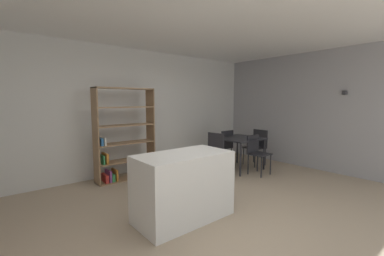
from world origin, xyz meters
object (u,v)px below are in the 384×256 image
(dining_chair_near, at_px, (256,151))
(dining_chair_far, at_px, (224,144))
(open_bookshelf, at_px, (122,139))
(dining_chair_window_side, at_px, (257,144))
(kitchen_island, at_px, (183,186))
(dining_chair_island_side, at_px, (218,150))
(dining_table, at_px, (239,141))

(dining_chair_near, xyz_separation_m, dining_chair_far, (0.00, 1.00, 0.00))
(open_bookshelf, height_order, dining_chair_window_side, open_bookshelf)
(dining_chair_far, bearing_deg, kitchen_island, 31.97)
(open_bookshelf, bearing_deg, dining_chair_island_side, -30.24)
(kitchen_island, relative_size, dining_chair_window_side, 1.48)
(kitchen_island, height_order, dining_chair_window_side, kitchen_island)
(dining_chair_island_side, bearing_deg, dining_chair_window_side, -97.71)
(dining_chair_near, distance_m, dining_chair_window_side, 0.87)
(open_bookshelf, relative_size, dining_chair_far, 2.12)
(dining_table, relative_size, dining_chair_window_side, 1.10)
(dining_chair_far, bearing_deg, dining_chair_island_side, 34.53)
(dining_chair_far, bearing_deg, dining_chair_near, 89.03)
(dining_chair_window_side, bearing_deg, kitchen_island, -64.49)
(dining_chair_island_side, height_order, dining_chair_far, dining_chair_island_side)
(dining_chair_island_side, bearing_deg, dining_chair_near, -132.59)
(open_bookshelf, bearing_deg, dining_chair_far, -12.11)
(kitchen_island, height_order, dining_chair_island_side, dining_chair_island_side)
(kitchen_island, height_order, dining_table, kitchen_island)
(open_bookshelf, relative_size, dining_chair_near, 2.19)
(dining_table, distance_m, dining_chair_island_side, 0.72)
(open_bookshelf, xyz_separation_m, dining_chair_island_side, (1.78, -1.04, -0.28))
(kitchen_island, distance_m, dining_chair_far, 3.07)
(kitchen_island, bearing_deg, dining_chair_window_side, 19.37)
(kitchen_island, distance_m, dining_table, 2.84)
(kitchen_island, xyz_separation_m, dining_chair_island_side, (1.87, 1.16, 0.10))
(kitchen_island, height_order, open_bookshelf, open_bookshelf)
(open_bookshelf, bearing_deg, dining_chair_window_side, -17.91)
(dining_chair_far, xyz_separation_m, dining_chair_window_side, (0.71, -0.50, 0.00))
(open_bookshelf, distance_m, dining_chair_island_side, 2.08)
(dining_chair_island_side, height_order, dining_chair_near, dining_chair_island_side)
(open_bookshelf, distance_m, dining_table, 2.70)
(open_bookshelf, xyz_separation_m, dining_table, (2.49, -1.03, -0.16))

